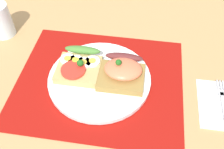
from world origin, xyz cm
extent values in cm
cube|color=tan|center=(0.00, 0.00, -1.60)|extent=(120.00, 90.00, 3.20)
cube|color=#98100A|center=(0.00, 0.00, 0.15)|extent=(39.25, 33.01, 0.30)
cylinder|color=white|center=(0.00, 0.00, 0.89)|extent=(24.22, 24.22, 1.17)
cube|color=tan|center=(-5.14, 0.84, 2.41)|extent=(10.07, 8.87, 1.87)
cylinder|color=red|center=(-5.95, -0.53, 3.64)|extent=(5.73, 5.73, 0.60)
ellipsoid|color=#487C32|center=(-5.14, 5.68, 4.24)|extent=(8.86, 2.20, 1.80)
sphere|color=#1E5919|center=(-4.54, 0.84, 4.74)|extent=(1.60, 1.60, 1.60)
cylinder|color=white|center=(-8.16, 2.67, 3.59)|extent=(3.59, 3.59, 0.50)
cylinder|color=yellow|center=(-8.16, 2.67, 3.92)|extent=(1.62, 1.62, 0.16)
cylinder|color=white|center=(-6.15, 2.45, 3.59)|extent=(3.59, 3.59, 0.50)
cylinder|color=yellow|center=(-6.15, 2.45, 3.92)|extent=(1.62, 1.62, 0.16)
cylinder|color=white|center=(-4.13, 2.05, 3.59)|extent=(3.59, 3.59, 0.50)
cylinder|color=yellow|center=(-4.13, 2.05, 3.92)|extent=(1.62, 1.62, 0.16)
cylinder|color=white|center=(-2.12, 2.82, 3.59)|extent=(3.59, 3.59, 0.50)
cylinder|color=yellow|center=(-2.12, 2.82, 3.92)|extent=(1.62, 1.62, 0.16)
cube|color=olive|center=(5.14, 0.21, 2.35)|extent=(10.56, 8.56, 1.75)
ellipsoid|color=#F17049|center=(5.45, 0.75, 4.45)|extent=(8.66, 6.85, 2.47)
ellipsoid|color=#5B2524|center=(5.14, 4.89, 4.12)|extent=(8.98, 2.20, 1.80)
sphere|color=#1E5919|center=(4.34, 0.81, 6.39)|extent=(1.40, 1.40, 1.40)
cube|color=#B7B7BC|center=(28.20, -4.70, 0.76)|extent=(0.80, 9.92, 0.32)
cube|color=#B7B7BC|center=(28.20, 0.46, 0.76)|extent=(1.50, 1.20, 0.32)
cube|color=#B7B7BC|center=(27.55, 2.46, 0.76)|extent=(0.32, 2.80, 0.32)
cube|color=#B7B7BC|center=(28.20, 2.46, 0.76)|extent=(0.32, 2.80, 0.32)
cube|color=#B7B7BC|center=(28.85, 2.46, 0.76)|extent=(0.32, 2.80, 0.32)
cylinder|color=silver|center=(-29.70, 13.30, 4.61)|extent=(6.09, 6.09, 9.22)
camera|label=1|loc=(8.90, -38.80, 47.98)|focal=41.68mm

